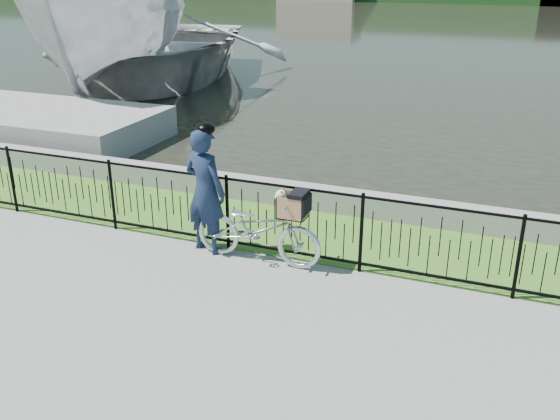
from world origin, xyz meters
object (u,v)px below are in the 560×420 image
at_px(boat_near, 113,20).
at_px(boat_far, 153,48).
at_px(bicycle_rig, 259,228).
at_px(cyclist, 205,190).

xyz_separation_m(boat_near, boat_far, (0.12, 1.90, -1.07)).
bearing_deg(boat_near, bicycle_rig, -46.62).
height_order(boat_near, boat_far, boat_near).
distance_m(bicycle_rig, cyclist, 0.96).
bearing_deg(bicycle_rig, boat_near, 133.38).
xyz_separation_m(bicycle_rig, boat_far, (-8.84, 11.38, 0.65)).
distance_m(bicycle_rig, boat_far, 14.43).
height_order(bicycle_rig, cyclist, cyclist).
height_order(cyclist, boat_far, boat_far).
bearing_deg(bicycle_rig, boat_far, 127.83).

